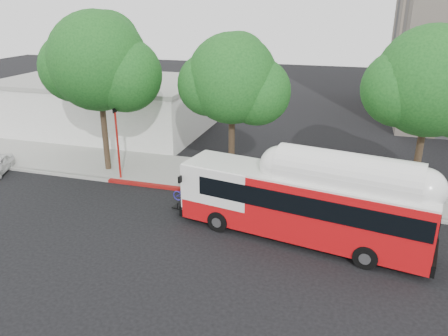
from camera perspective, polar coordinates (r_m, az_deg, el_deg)
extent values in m
plane|color=black|center=(20.71, -0.87, -8.17)|extent=(120.00, 120.00, 0.00)
cube|color=gray|center=(26.35, 3.36, -1.44)|extent=(60.00, 5.00, 0.15)
cube|color=gray|center=(24.03, 1.91, -3.69)|extent=(60.00, 0.30, 0.15)
cube|color=maroon|center=(24.88, -4.79, -2.85)|extent=(10.00, 0.32, 0.16)
cylinder|color=#2D2116|center=(27.87, -15.40, 5.52)|extent=(0.36, 0.36, 6.08)
sphere|color=#144617|center=(27.17, -16.18, 13.26)|extent=(5.80, 5.80, 5.80)
sphere|color=#144617|center=(26.63, -12.82, 11.76)|extent=(4.35, 4.35, 4.35)
cylinder|color=#2D2116|center=(25.24, 1.00, 3.96)|extent=(0.36, 0.36, 5.44)
sphere|color=#144617|center=(24.47, 1.06, 11.60)|extent=(5.00, 5.00, 5.00)
sphere|color=#144617|center=(24.46, 4.32, 9.92)|extent=(3.75, 3.75, 3.75)
cylinder|color=#2D2116|center=(24.42, 24.11, 1.90)|extent=(0.36, 0.36, 5.76)
sphere|color=#144617|center=(23.62, 25.40, 10.19)|extent=(5.40, 5.40, 5.40)
cube|color=silver|center=(37.71, -15.11, 7.78)|extent=(16.00, 10.00, 4.00)
cube|color=gray|center=(37.32, -15.41, 10.92)|extent=(16.20, 10.20, 0.30)
cube|color=red|center=(19.65, 10.02, -4.80)|extent=(11.23, 4.38, 2.65)
cube|color=black|center=(19.31, 11.41, -3.57)|extent=(10.16, 4.23, 0.87)
cube|color=white|center=(19.11, 10.27, -1.10)|extent=(11.21, 4.31, 0.09)
cube|color=white|center=(18.63, 15.68, -1.36)|extent=(6.09, 2.89, 0.50)
cube|color=black|center=(22.43, -4.92, -4.55)|extent=(1.03, 1.75, 0.05)
imported|color=#282199|center=(22.24, -4.95, -3.52)|extent=(0.83, 1.64, 0.83)
cylinder|color=#AF1912|center=(26.44, -13.68, 2.70)|extent=(0.13, 0.13, 4.17)
cube|color=black|center=(25.86, -14.09, 7.32)|extent=(0.05, 0.42, 0.26)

